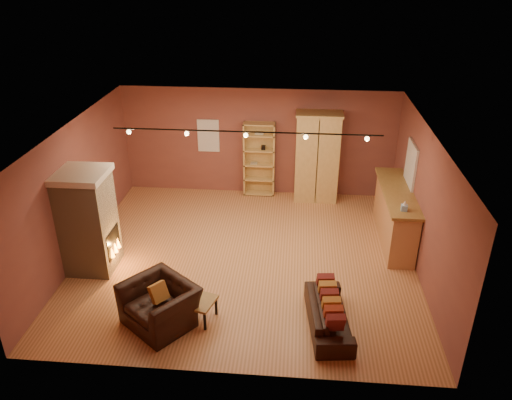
# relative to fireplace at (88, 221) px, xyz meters

# --- Properties ---
(floor) EXTENTS (7.00, 7.00, 0.00)m
(floor) POSITION_rel_fireplace_xyz_m (3.04, 0.60, -1.06)
(floor) COLOR #A5633A
(floor) RESTS_ON ground
(ceiling) EXTENTS (7.00, 7.00, 0.00)m
(ceiling) POSITION_rel_fireplace_xyz_m (3.04, 0.60, 1.74)
(ceiling) COLOR brown
(ceiling) RESTS_ON back_wall
(back_wall) EXTENTS (7.00, 0.02, 2.80)m
(back_wall) POSITION_rel_fireplace_xyz_m (3.04, 3.85, 0.34)
(back_wall) COLOR brown
(back_wall) RESTS_ON floor
(left_wall) EXTENTS (0.02, 6.50, 2.80)m
(left_wall) POSITION_rel_fireplace_xyz_m (-0.46, 0.60, 0.34)
(left_wall) COLOR brown
(left_wall) RESTS_ON floor
(right_wall) EXTENTS (0.02, 6.50, 2.80)m
(right_wall) POSITION_rel_fireplace_xyz_m (6.54, 0.60, 0.34)
(right_wall) COLOR brown
(right_wall) RESTS_ON floor
(fireplace) EXTENTS (1.01, 0.98, 2.12)m
(fireplace) POSITION_rel_fireplace_xyz_m (0.00, 0.00, 0.00)
(fireplace) COLOR tan
(fireplace) RESTS_ON floor
(back_window) EXTENTS (0.56, 0.04, 0.86)m
(back_window) POSITION_rel_fireplace_xyz_m (1.74, 3.83, 0.49)
(back_window) COLOR silver
(back_window) RESTS_ON back_wall
(bookcase) EXTENTS (0.81, 0.31, 1.97)m
(bookcase) POSITION_rel_fireplace_xyz_m (3.07, 3.74, -0.06)
(bookcase) COLOR tan
(bookcase) RESTS_ON floor
(armoire) EXTENTS (1.14, 0.65, 2.32)m
(armoire) POSITION_rel_fireplace_xyz_m (4.55, 3.56, 0.10)
(armoire) COLOR tan
(armoire) RESTS_ON floor
(bar_counter) EXTENTS (0.67, 2.54, 1.21)m
(bar_counter) POSITION_rel_fireplace_xyz_m (6.24, 1.62, -0.45)
(bar_counter) COLOR tan
(bar_counter) RESTS_ON floor
(tissue_box) EXTENTS (0.13, 0.13, 0.21)m
(tissue_box) POSITION_rel_fireplace_xyz_m (6.19, 0.70, 0.24)
(tissue_box) COLOR #82A9D1
(tissue_box) RESTS_ON bar_counter
(right_window) EXTENTS (0.05, 0.90, 1.00)m
(right_window) POSITION_rel_fireplace_xyz_m (6.51, 2.00, 0.59)
(right_window) COLOR silver
(right_window) RESTS_ON right_wall
(loveseat) EXTENTS (0.66, 1.71, 0.72)m
(loveseat) POSITION_rel_fireplace_xyz_m (4.68, -1.43, -0.71)
(loveseat) COLOR black
(loveseat) RESTS_ON floor
(armchair) EXTENTS (1.39, 1.33, 1.02)m
(armchair) POSITION_rel_fireplace_xyz_m (1.79, -1.58, -0.55)
(armchair) COLOR black
(armchair) RESTS_ON floor
(coffee_table) EXTENTS (0.66, 0.66, 0.40)m
(coffee_table) POSITION_rel_fireplace_xyz_m (2.44, -1.43, -0.72)
(coffee_table) COLOR olive
(coffee_table) RESTS_ON floor
(track_rail) EXTENTS (5.20, 0.09, 0.13)m
(track_rail) POSITION_rel_fireplace_xyz_m (3.04, 0.80, 1.63)
(track_rail) COLOR black
(track_rail) RESTS_ON ceiling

